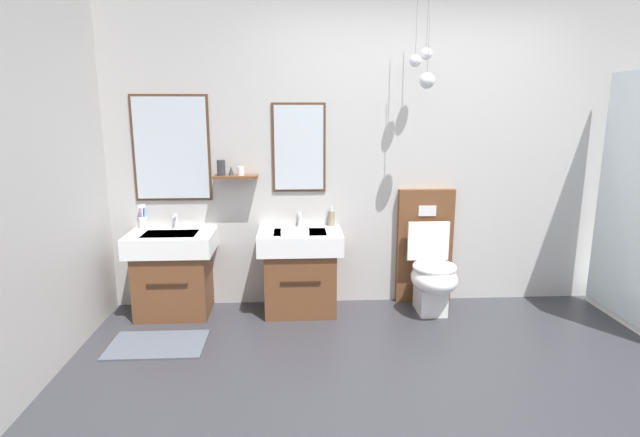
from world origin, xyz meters
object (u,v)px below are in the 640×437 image
(toilet, at_px, (429,266))
(toothbrush_cup, at_px, (143,221))
(soap_dispenser, at_px, (331,218))
(vanity_sink_right, at_px, (300,269))
(vanity_sink_left, at_px, (173,271))
(folded_hand_towel, at_px, (295,233))

(toilet, relative_size, toothbrush_cup, 4.80)
(toothbrush_cup, relative_size, soap_dispenser, 1.25)
(vanity_sink_right, height_order, soap_dispenser, soap_dispenser)
(vanity_sink_left, height_order, toothbrush_cup, toothbrush_cup)
(vanity_sink_right, bearing_deg, soap_dispenser, 32.16)
(toilet, height_order, toothbrush_cup, toilet)
(folded_hand_towel, bearing_deg, vanity_sink_left, 172.05)
(vanity_sink_left, xyz_separation_m, toilet, (2.12, -0.00, 0.01))
(toothbrush_cup, height_order, soap_dispenser, toothbrush_cup)
(vanity_sink_right, height_order, toilet, toilet)
(vanity_sink_right, distance_m, folded_hand_towel, 0.37)
(vanity_sink_left, distance_m, soap_dispenser, 1.38)
(vanity_sink_right, xyz_separation_m, toothbrush_cup, (-1.30, 0.16, 0.38))
(vanity_sink_left, relative_size, soap_dispenser, 4.13)
(soap_dispenser, bearing_deg, toothbrush_cup, -179.65)
(vanity_sink_right, relative_size, soap_dispenser, 4.13)
(vanity_sink_right, xyz_separation_m, folded_hand_towel, (-0.04, -0.14, 0.34))
(soap_dispenser, distance_m, folded_hand_towel, 0.44)
(vanity_sink_right, xyz_separation_m, toilet, (1.08, -0.00, 0.01))
(toothbrush_cup, bearing_deg, folded_hand_towel, -13.41)
(toilet, bearing_deg, vanity_sink_right, 179.99)
(vanity_sink_right, xyz_separation_m, soap_dispenser, (0.27, 0.17, 0.39))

